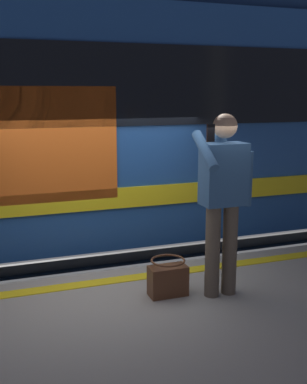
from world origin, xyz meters
name	(u,v)px	position (x,y,z in m)	size (l,w,h in m)	color
ground_plane	(107,346)	(0.00, 0.00, 0.00)	(23.45, 23.45, 0.00)	#3D3D3F
safety_line	(113,280)	(0.00, 0.30, 0.90)	(12.75, 0.16, 0.01)	yellow
track_rail_near	(87,299)	(0.00, -1.10, 0.08)	(16.91, 0.08, 0.16)	slate
track_rail_far	(69,263)	(0.00, -2.53, 0.08)	(16.91, 0.08, 0.16)	slate
train_carriage	(191,114)	(-1.79, -1.81, 2.47)	(12.72, 2.77, 3.86)	#1E478C
passenger	(223,190)	(-0.89, 0.94, 1.91)	(0.57, 0.55, 1.71)	brown
handbag	(168,279)	(-0.41, 0.81, 1.06)	(0.36, 0.33, 0.36)	#59331E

